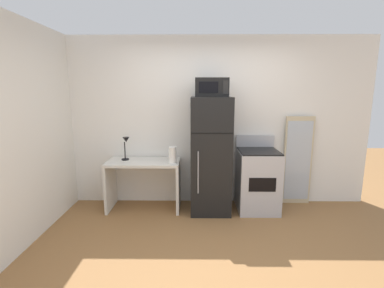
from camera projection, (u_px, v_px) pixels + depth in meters
The scene contains 9 objects.
ground_plane at pixel (215, 261), 2.96m from camera, with size 12.00×12.00×0.00m, color olive.
wall_back_white at pixel (209, 122), 4.39m from camera, with size 5.00×0.10×2.60m, color white.
desk at pixel (144, 176), 4.21m from camera, with size 1.08×0.54×0.75m.
desk_lamp at pixel (126, 145), 4.16m from camera, with size 0.14×0.12×0.35m.
paper_towel_roll at pixel (173, 155), 4.01m from camera, with size 0.11×0.11×0.24m, color white.
refrigerator at pixel (211, 155), 4.10m from camera, with size 0.58×0.65×1.70m.
microwave at pixel (212, 87), 3.89m from camera, with size 0.46×0.35×0.26m.
oven_range at pixel (257, 180), 4.17m from camera, with size 0.59×0.61×1.10m.
leaning_mirror at pixel (298, 161), 4.37m from camera, with size 0.44×0.03×1.40m.
Camera 1 is at (-0.22, -2.68, 1.78)m, focal length 26.03 mm.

